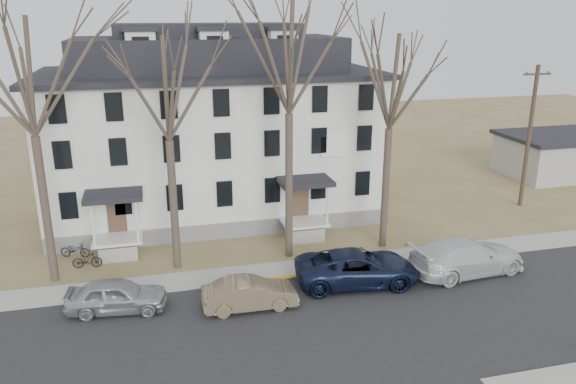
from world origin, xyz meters
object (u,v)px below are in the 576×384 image
object	(u,v)px
tree_far_left	(26,68)
car_navy	(357,268)
tree_mid_left	(165,81)
car_silver	(117,296)
tree_center	(289,47)
bicycle_right	(87,260)
utility_pole_far	(529,135)
boarding_house	(212,132)
tree_mid_right	(392,75)
car_white	(467,257)
bicycle_left	(75,250)
car_tan	(250,294)

from	to	relation	value
tree_far_left	car_navy	world-z (taller)	tree_far_left
tree_mid_left	car_silver	xyz separation A→B (m)	(-2.86, -3.95, -8.86)
tree_center	bicycle_right	xyz separation A→B (m)	(-10.54, 0.98, -10.63)
tree_mid_left	car_navy	world-z (taller)	tree_mid_left
utility_pole_far	car_navy	xyz separation A→B (m)	(-15.11, -8.28, -4.07)
boarding_house	tree_mid_right	world-z (taller)	tree_mid_right
car_navy	tree_mid_left	bearing A→B (deg)	70.46
tree_mid_right	car_white	size ratio (longest dim) A/B	2.08
tree_mid_left	bicycle_right	xyz separation A→B (m)	(-4.54, 0.98, -9.15)
car_silver	car_white	size ratio (longest dim) A/B	0.71
bicycle_left	tree_mid_left	bearing A→B (deg)	-97.71
utility_pole_far	car_silver	distance (m)	27.90
car_silver	bicycle_left	size ratio (longest dim) A/B	2.71
bicycle_left	bicycle_right	world-z (taller)	bicycle_right
tree_mid_left	car_tan	world-z (taller)	tree_mid_left
car_white	car_silver	bearing A→B (deg)	82.69
tree_far_left	tree_center	xyz separation A→B (m)	(12.00, 0.00, 0.74)
tree_far_left	car_tan	xyz separation A→B (m)	(8.89, -5.15, -9.65)
tree_far_left	bicycle_left	world-z (taller)	tree_far_left
tree_center	bicycle_left	bearing A→B (deg)	167.30
tree_mid_right	utility_pole_far	distance (m)	13.55
car_white	tree_mid_right	bearing A→B (deg)	25.79
tree_center	tree_mid_left	bearing A→B (deg)	180.00
tree_far_left	tree_center	distance (m)	12.02
car_silver	car_navy	world-z (taller)	car_navy
utility_pole_far	car_silver	bearing A→B (deg)	-162.82
tree_center	bicycle_right	distance (m)	15.00
bicycle_right	boarding_house	bearing A→B (deg)	-41.38
tree_far_left	tree_center	bearing A→B (deg)	0.00
utility_pole_far	tree_mid_left	bearing A→B (deg)	-169.87
car_navy	car_silver	bearing A→B (deg)	95.71
utility_pole_far	car_white	distance (m)	13.25
boarding_house	bicycle_right	bearing A→B (deg)	-136.40
boarding_house	car_navy	xyz separation A→B (m)	(5.39, -12.23, -4.54)
boarding_house	tree_mid_left	distance (m)	9.66
tree_center	car_navy	world-z (taller)	tree_center
car_white	bicycle_left	world-z (taller)	car_white
tree_mid_right	boarding_house	bearing A→B (deg)	136.19
car_tan	car_navy	bearing A→B (deg)	-78.37
tree_center	bicycle_right	world-z (taller)	tree_center
utility_pole_far	car_white	xyz separation A→B (m)	(-9.32, -8.52, -4.02)
tree_mid_left	car_tan	size ratio (longest dim) A/B	3.01
car_navy	bicycle_right	world-z (taller)	car_navy
boarding_house	car_tan	xyz separation A→B (m)	(-0.11, -13.30, -4.68)
tree_far_left	bicycle_left	bearing A→B (deg)	74.12
car_white	utility_pole_far	bearing A→B (deg)	-53.62
boarding_house	tree_mid_right	xyz separation A→B (m)	(8.50, -8.15, 4.22)
boarding_house	bicycle_right	distance (m)	11.51
boarding_house	tree_far_left	distance (m)	13.12
tree_center	utility_pole_far	xyz separation A→B (m)	(17.50, 4.20, -6.18)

